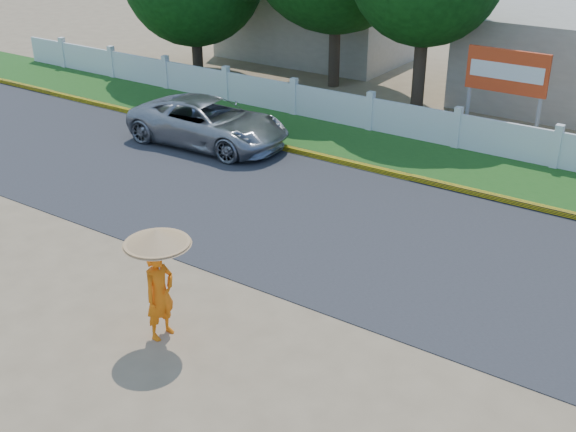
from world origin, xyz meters
name	(u,v)px	position (x,y,z in m)	size (l,w,h in m)	color
ground	(230,314)	(0.00, 0.00, 0.00)	(120.00, 120.00, 0.00)	#9E8460
road	(346,227)	(0.00, 4.50, 0.01)	(60.00, 7.00, 0.02)	#38383A
grass_verge	(436,161)	(0.00, 9.75, 0.01)	(60.00, 3.50, 0.03)	#2D601E
curb	(411,178)	(0.00, 8.05, 0.08)	(40.00, 0.18, 0.16)	yellow
fence	(457,131)	(0.00, 11.20, 0.55)	(40.00, 0.10, 1.10)	silver
building_far	(316,26)	(-10.00, 19.00, 1.40)	(8.00, 5.00, 2.80)	#B7AD99
vehicle	(209,122)	(-6.48, 7.18, 0.72)	(2.38, 5.15, 1.43)	#94979B
monk_with_parasol	(158,268)	(-0.55, -1.25, 1.43)	(1.21, 1.21, 2.19)	orange
billboard	(507,77)	(0.97, 12.30, 2.14)	(2.50, 0.13, 2.95)	gray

